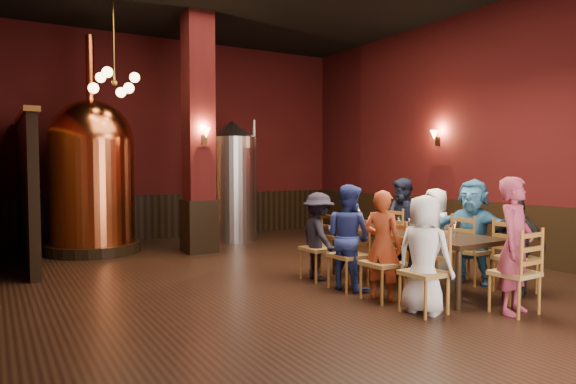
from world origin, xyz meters
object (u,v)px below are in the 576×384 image
dining_table (412,236)px  rose_vase (354,212)px  copper_kettle (92,174)px  steel_vessel (232,181)px  person_2 (348,237)px  person_0 (424,254)px  person_1 (382,245)px

dining_table → rose_vase: rose_vase is taller
copper_kettle → steel_vessel: (2.94, 0.14, -0.17)m
person_2 → steel_vessel: 4.94m
steel_vessel → dining_table: bearing=-85.9°
person_0 → person_2: 1.33m
copper_kettle → rose_vase: size_ratio=13.17×
person_2 → copper_kettle: bearing=10.9°
copper_kettle → person_1: bearing=-65.4°
copper_kettle → dining_table: bearing=-56.7°
person_1 → copper_kettle: bearing=1.5°
person_0 → steel_vessel: bearing=-23.3°
person_1 → person_2: size_ratio=0.97×
person_2 → rose_vase: person_2 is taller
rose_vase → person_0: bearing=-106.0°
dining_table → copper_kettle: size_ratio=0.60×
person_2 → copper_kettle: 5.39m
person_0 → rose_vase: size_ratio=4.29×
person_1 → steel_vessel: size_ratio=0.51×
dining_table → rose_vase: 1.05m
person_0 → person_1: person_1 is taller
rose_vase → copper_kettle: bearing=127.4°
person_2 → dining_table: bearing=-125.1°
person_2 → steel_vessel: (0.49, 4.88, 0.61)m
dining_table → copper_kettle: (-3.31, 5.03, 0.80)m
person_0 → copper_kettle: 6.61m
person_0 → steel_vessel: size_ratio=0.50×
dining_table → steel_vessel: size_ratio=0.93×
dining_table → person_2: size_ratio=1.74×
copper_kettle → steel_vessel: size_ratio=1.55×
copper_kettle → rose_vase: copper_kettle is taller
steel_vessel → copper_kettle: bearing=-177.2°
copper_kettle → steel_vessel: 2.94m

